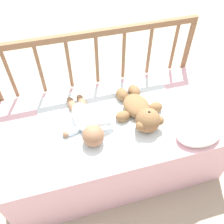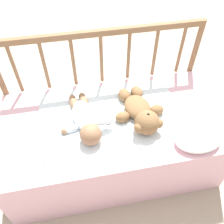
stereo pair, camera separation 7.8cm
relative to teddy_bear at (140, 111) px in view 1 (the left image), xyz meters
The scene contains 7 objects.
ground_plane 0.51m from the teddy_bear, behind, with size 12.00×12.00×0.00m, color tan.
crib_mattress 0.31m from the teddy_bear, behind, with size 1.30×0.68×0.43m.
crib_rail 0.42m from the teddy_bear, 113.21° to the left, with size 1.30×0.04×0.81m.
blanket 0.18m from the teddy_bear, 162.32° to the left, with size 0.83×0.52×0.01m.
teddy_bear is the anchor object (origin of this frame).
baby 0.32m from the teddy_bear, behind, with size 0.31×0.42×0.12m.
small_pillow 0.34m from the teddy_bear, 41.96° to the right, with size 0.25×0.17×0.06m.
Camera 1 is at (-0.26, -0.90, 1.55)m, focal length 40.00 mm.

